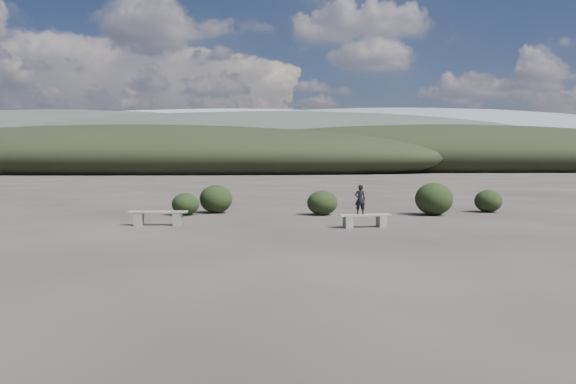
{
  "coord_description": "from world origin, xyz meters",
  "views": [
    {
      "loc": [
        -0.8,
        -12.31,
        1.93
      ],
      "look_at": [
        -0.45,
        3.5,
        1.1
      ],
      "focal_mm": 35.0,
      "sensor_mm": 36.0,
      "label": 1
    }
  ],
  "objects": [
    {
      "name": "shrub_a",
      "position": [
        -4.11,
        8.24,
        0.41
      ],
      "size": [
        1.01,
        1.01,
        0.82
      ],
      "primitive_type": "ellipsoid",
      "color": "black",
      "rests_on": "ground"
    },
    {
      "name": "mountain_ridges",
      "position": [
        -7.48,
        339.06,
        10.84
      ],
      "size": [
        500.0,
        400.0,
        56.0
      ],
      "color": "black",
      "rests_on": "ground"
    },
    {
      "name": "shrub_e",
      "position": [
        7.48,
        9.28,
        0.44
      ],
      "size": [
        1.05,
        1.05,
        0.88
      ],
      "primitive_type": "ellipsoid",
      "color": "black",
      "rests_on": "ground"
    },
    {
      "name": "ground",
      "position": [
        0.0,
        0.0,
        0.0
      ],
      "size": [
        1200.0,
        1200.0,
        0.0
      ],
      "primitive_type": "plane",
      "color": "#2D2723",
      "rests_on": "ground"
    },
    {
      "name": "bench_left",
      "position": [
        -4.42,
        4.92,
        0.27
      ],
      "size": [
        1.79,
        0.4,
        0.45
      ],
      "rotation": [
        0.0,
        0.0,
        -0.02
      ],
      "color": "#65625E",
      "rests_on": "ground"
    },
    {
      "name": "bench_right",
      "position": [
        1.84,
        4.22,
        0.24
      ],
      "size": [
        1.63,
        0.69,
        0.4
      ],
      "rotation": [
        0.0,
        0.0,
        0.23
      ],
      "color": "#65625E",
      "rests_on": "ground"
    },
    {
      "name": "shrub_b",
      "position": [
        -3.1,
        9.2,
        0.54
      ],
      "size": [
        1.26,
        1.26,
        1.08
      ],
      "primitive_type": "ellipsoid",
      "color": "black",
      "rests_on": "ground"
    },
    {
      "name": "shrub_d",
      "position": [
        5.01,
        8.1,
        0.6
      ],
      "size": [
        1.37,
        1.37,
        1.2
      ],
      "primitive_type": "ellipsoid",
      "color": "black",
      "rests_on": "ground"
    },
    {
      "name": "seated_person",
      "position": [
        1.7,
        4.18,
        0.84
      ],
      "size": [
        0.33,
        0.23,
        0.88
      ],
      "primitive_type": "imported",
      "rotation": [
        0.0,
        0.0,
        3.21
      ],
      "color": "black",
      "rests_on": "bench_right"
    },
    {
      "name": "shrub_c",
      "position": [
        0.91,
        8.24,
        0.45
      ],
      "size": [
        1.13,
        1.13,
        0.9
      ],
      "primitive_type": "ellipsoid",
      "color": "black",
      "rests_on": "ground"
    }
  ]
}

